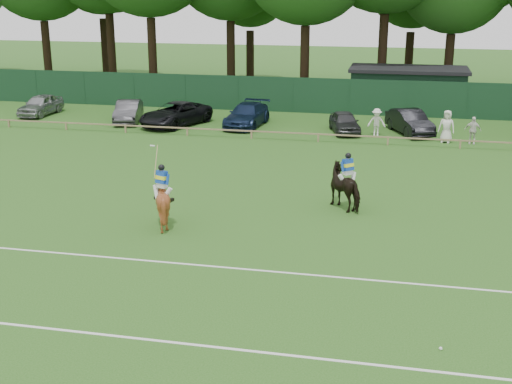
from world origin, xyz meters
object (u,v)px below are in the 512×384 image
(spectator_right, at_px, (447,126))
(polo_ball, at_px, (441,348))
(utility_shed, at_px, (408,88))
(spectator_left, at_px, (377,122))
(horse_dark, at_px, (347,187))
(spectator_mid, at_px, (473,130))
(sedan_grey, at_px, (128,111))
(hatch_grey, at_px, (345,122))
(sedan_navy, at_px, (247,115))
(sedan_silver, at_px, (41,105))
(estate_black, at_px, (410,122))
(horse_chestnut, at_px, (163,201))
(suv_black, at_px, (176,114))

(spectator_right, relative_size, polo_ball, 21.08)
(utility_shed, bearing_deg, spectator_left, -100.50)
(horse_dark, distance_m, spectator_mid, 14.57)
(sedan_grey, distance_m, spectator_right, 20.50)
(horse_dark, xyz_separation_m, utility_shed, (2.34, 23.92, 0.63))
(horse_dark, xyz_separation_m, hatch_grey, (-1.40, 14.80, -0.25))
(sedan_grey, relative_size, hatch_grey, 1.12)
(horse_dark, bearing_deg, sedan_navy, -107.46)
(sedan_grey, relative_size, spectator_left, 2.58)
(sedan_silver, distance_m, utility_shed, 26.26)
(horse_dark, bearing_deg, sedan_silver, -79.55)
(horse_dark, relative_size, spectator_left, 1.29)
(spectator_right, distance_m, polo_ball, 24.33)
(estate_black, bearing_deg, spectator_right, -69.19)
(horse_dark, distance_m, horse_chestnut, 7.59)
(horse_dark, relative_size, polo_ball, 23.75)
(sedan_grey, bearing_deg, sedan_navy, -12.20)
(sedan_silver, xyz_separation_m, sedan_navy, (14.99, -0.74, 0.01))
(hatch_grey, bearing_deg, estate_black, -7.47)
(sedan_grey, distance_m, polo_ball, 32.44)
(sedan_silver, bearing_deg, polo_ball, -44.75)
(horse_dark, relative_size, sedan_grey, 0.50)
(sedan_grey, xyz_separation_m, sedan_navy, (8.05, 0.26, 0.02))
(suv_black, relative_size, sedan_navy, 1.07)
(hatch_grey, relative_size, spectator_left, 2.30)
(suv_black, distance_m, hatch_grey, 10.93)
(hatch_grey, bearing_deg, sedan_silver, 160.39)
(horse_chestnut, xyz_separation_m, spectator_right, (11.31, 16.85, 0.00))
(estate_black, xyz_separation_m, spectator_left, (-1.98, -1.05, 0.10))
(suv_black, height_order, spectator_left, spectator_left)
(sedan_navy, relative_size, hatch_grey, 1.31)
(spectator_right, height_order, utility_shed, utility_shed)
(estate_black, height_order, spectator_left, spectator_left)
(horse_dark, height_order, polo_ball, horse_dark)
(sedan_navy, bearing_deg, spectator_right, -5.16)
(horse_chestnut, distance_m, spectator_right, 20.29)
(estate_black, relative_size, polo_ball, 49.19)
(sedan_grey, height_order, suv_black, suv_black)
(horse_dark, height_order, utility_shed, utility_shed)
(suv_black, xyz_separation_m, polo_ball, (15.68, -25.71, -0.70))
(spectator_left, bearing_deg, polo_ball, -85.85)
(hatch_grey, distance_m, spectator_mid, 7.63)
(estate_black, bearing_deg, sedan_navy, 156.05)
(sedan_silver, xyz_separation_m, polo_ball, (26.09, -27.19, -0.67))
(hatch_grey, height_order, estate_black, estate_black)
(sedan_navy, bearing_deg, hatch_grey, -0.97)
(estate_black, bearing_deg, utility_shed, 67.72)
(horse_dark, xyz_separation_m, sedan_silver, (-22.74, 16.18, -0.19))
(estate_black, distance_m, spectator_mid, 4.12)
(horse_dark, height_order, estate_black, horse_dark)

